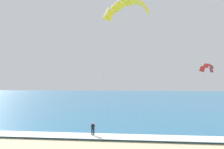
{
  "coord_description": "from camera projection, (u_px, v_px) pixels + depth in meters",
  "views": [
    {
      "loc": [
        6.42,
        -10.3,
        6.2
      ],
      "look_at": [
        3.04,
        18.59,
        6.96
      ],
      "focal_mm": 38.76,
      "sensor_mm": 36.0,
      "label": 1
    }
  ],
  "objects": [
    {
      "name": "sea",
      "position": [
        122.0,
        98.0,
        84.87
      ],
      "size": [
        200.0,
        120.0,
        0.2
      ],
      "primitive_type": "cube",
      "color": "teal",
      "rests_on": "ground"
    },
    {
      "name": "surf_foam",
      "position": [
        81.0,
        136.0,
        26.29
      ],
      "size": [
        200.0,
        2.65,
        0.04
      ],
      "primitive_type": "cube",
      "color": "white",
      "rests_on": "sea"
    },
    {
      "name": "surfboard",
      "position": [
        93.0,
        137.0,
        26.42
      ],
      "size": [
        0.69,
        1.46,
        0.09
      ],
      "color": "yellow",
      "rests_on": "ground"
    },
    {
      "name": "kitesurfer",
      "position": [
        93.0,
        129.0,
        26.46
      ],
      "size": [
        0.58,
        0.58,
        1.69
      ],
      "color": "black",
      "rests_on": "ground"
    },
    {
      "name": "kite_primary",
      "position": [
        127.0,
        7.0,
        32.29
      ],
      "size": [
        6.5,
        7.5,
        16.02
      ],
      "color": "yellow"
    },
    {
      "name": "kite_distant",
      "position": [
        208.0,
        67.0,
        52.08
      ],
      "size": [
        3.93,
        4.66,
        2.02
      ],
      "color": "red"
    }
  ]
}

